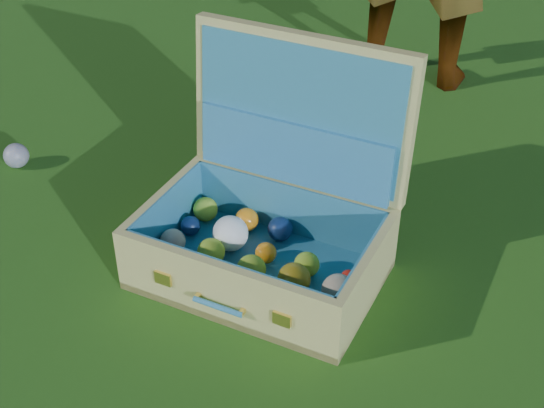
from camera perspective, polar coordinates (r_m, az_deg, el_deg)
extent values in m
plane|color=#215114|center=(1.97, -2.25, -1.66)|extent=(60.00, 60.00, 0.00)
sphere|color=#426AAD|center=(2.31, -18.70, 3.47)|extent=(0.07, 0.07, 0.07)
cube|color=#D2C871|center=(1.81, -0.90, -5.24)|extent=(0.57, 0.40, 0.02)
cube|color=#D2C871|center=(1.65, -3.67, -6.82)|extent=(0.55, 0.05, 0.16)
cube|color=#D2C871|center=(1.89, 1.47, -0.51)|extent=(0.55, 0.05, 0.16)
cube|color=#D2C871|center=(1.88, -8.13, -1.18)|extent=(0.04, 0.33, 0.16)
cube|color=#D2C871|center=(1.69, 7.15, -5.91)|extent=(0.04, 0.33, 0.16)
cube|color=teal|center=(1.80, -0.90, -4.93)|extent=(0.53, 0.36, 0.01)
cube|color=teal|center=(1.65, -3.46, -6.29)|extent=(0.51, 0.04, 0.14)
cube|color=teal|center=(1.87, 1.30, -0.46)|extent=(0.51, 0.04, 0.14)
cube|color=teal|center=(1.86, -7.83, -1.03)|extent=(0.03, 0.33, 0.14)
cube|color=teal|center=(1.68, 6.76, -5.53)|extent=(0.03, 0.33, 0.14)
cube|color=#D2C871|center=(1.78, 2.19, 7.11)|extent=(0.55, 0.10, 0.37)
cube|color=teal|center=(1.77, 1.94, 6.90)|extent=(0.51, 0.07, 0.32)
cube|color=teal|center=(1.80, 1.63, 3.83)|extent=(0.49, 0.06, 0.15)
cube|color=#F2C659|center=(1.70, -8.21, -5.58)|extent=(0.04, 0.01, 0.03)
cube|color=#F2C659|center=(1.59, 0.74, -8.69)|extent=(0.04, 0.01, 0.03)
cylinder|color=teal|center=(1.64, -4.11, -7.72)|extent=(0.12, 0.02, 0.01)
cube|color=#F2C659|center=(1.67, -5.63, -6.98)|extent=(0.01, 0.02, 0.01)
cube|color=#F2C659|center=(1.63, -2.28, -8.16)|extent=(0.01, 0.02, 0.01)
sphere|color=red|center=(1.80, -8.28, -4.39)|extent=(0.05, 0.05, 0.05)
sphere|color=white|center=(1.74, -5.90, -5.24)|extent=(0.07, 0.07, 0.07)
sphere|color=orange|center=(1.70, -2.96, -6.50)|extent=(0.05, 0.05, 0.05)
sphere|color=#BADF36|center=(1.66, 0.40, -7.61)|extent=(0.06, 0.06, 0.06)
sphere|color=#BADF36|center=(1.63, 3.89, -8.86)|extent=(0.06, 0.06, 0.06)
sphere|color=beige|center=(1.84, -7.49, -2.81)|extent=(0.06, 0.06, 0.06)
sphere|color=#BADF36|center=(1.80, -4.61, -3.61)|extent=(0.07, 0.07, 0.07)
sphere|color=#BADF36|center=(1.75, -1.57, -4.92)|extent=(0.07, 0.07, 0.07)
sphere|color=#AD8A17|center=(1.71, 1.67, -5.67)|extent=(0.08, 0.08, 0.08)
sphere|color=beige|center=(1.69, 5.02, -6.51)|extent=(0.08, 0.08, 0.08)
sphere|color=#0E234A|center=(1.90, -6.15, -1.64)|extent=(0.05, 0.05, 0.05)
sphere|color=white|center=(1.84, -3.15, -2.22)|extent=(0.09, 0.09, 0.09)
sphere|color=orange|center=(1.80, -0.46, -3.70)|extent=(0.05, 0.05, 0.05)
sphere|color=#BADF36|center=(1.77, 2.63, -4.57)|extent=(0.06, 0.06, 0.06)
sphere|color=red|center=(1.76, 5.79, -5.52)|extent=(0.04, 0.04, 0.04)
sphere|color=#BADF36|center=(1.94, -5.03, -0.40)|extent=(0.06, 0.06, 0.06)
sphere|color=orange|center=(1.90, -1.92, -1.19)|extent=(0.06, 0.06, 0.06)
sphere|color=#0E234A|center=(1.87, 0.60, -1.90)|extent=(0.06, 0.06, 0.06)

